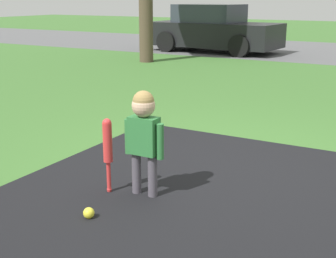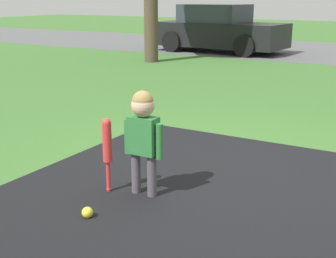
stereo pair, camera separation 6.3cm
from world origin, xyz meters
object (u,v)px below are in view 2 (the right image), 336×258
(parked_car, at_px, (219,30))
(sports_ball, at_px, (87,212))
(child, at_px, (143,129))
(baseball_bat, at_px, (107,145))

(parked_car, bearing_deg, sports_ball, -66.65)
(child, xyz_separation_m, baseball_bat, (-0.29, -0.10, -0.16))
(baseball_bat, relative_size, parked_car, 0.16)
(baseball_bat, height_order, parked_car, parked_car)
(child, distance_m, parked_car, 10.79)
(child, xyz_separation_m, parked_car, (-3.88, 10.07, 0.07))
(child, relative_size, parked_car, 0.22)
(baseball_bat, xyz_separation_m, parked_car, (-3.59, 10.17, 0.23))
(parked_car, bearing_deg, baseball_bat, -66.62)
(baseball_bat, bearing_deg, child, 18.90)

